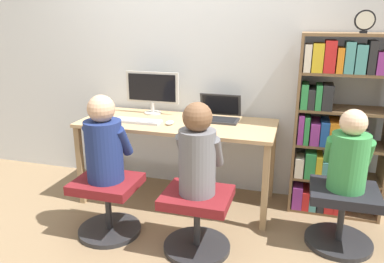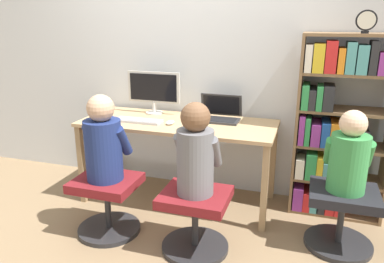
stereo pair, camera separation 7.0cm
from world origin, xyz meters
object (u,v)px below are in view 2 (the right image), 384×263
object	(u,v)px
desktop_monitor	(154,90)
office_chair_side	(341,214)
office_chair_right	(195,217)
desk_clock	(366,21)
bookshelf	(333,128)
keyboard	(138,121)
person_at_monitor	(103,142)
office_chair_left	(107,201)
laptop	(219,115)
person_near_shelf	(349,156)
person_at_laptop	(195,153)

from	to	relation	value
desktop_monitor	office_chair_side	bearing A→B (deg)	-17.81
office_chair_right	desktop_monitor	bearing A→B (deg)	127.38
desk_clock	bookshelf	bearing A→B (deg)	149.89
desktop_monitor	keyboard	world-z (taller)	desktop_monitor
office_chair_right	person_at_monitor	xyz separation A→B (m)	(-0.73, 0.03, 0.49)
office_chair_left	office_chair_right	bearing A→B (deg)	-1.62
laptop	office_chair_side	distance (m)	1.29
keyboard	person_near_shelf	xyz separation A→B (m)	(1.72, -0.22, -0.06)
office_chair_right	person_near_shelf	xyz separation A→B (m)	(1.01, 0.37, 0.46)
desktop_monitor	person_near_shelf	world-z (taller)	desktop_monitor
office_chair_left	office_chair_side	bearing A→B (deg)	11.22
person_near_shelf	person_at_laptop	bearing A→B (deg)	-160.13
person_near_shelf	keyboard	bearing A→B (deg)	172.77
keyboard	office_chair_right	size ratio (longest dim) A/B	0.85
keyboard	desktop_monitor	bearing A→B (deg)	88.25
keyboard	bookshelf	size ratio (longest dim) A/B	0.28
desktop_monitor	person_at_monitor	distance (m)	0.92
desk_clock	person_at_laptop	bearing A→B (deg)	-142.66
office_chair_side	desktop_monitor	bearing A→B (deg)	162.19
keyboard	office_chair_side	world-z (taller)	keyboard
desk_clock	person_at_monitor	bearing A→B (deg)	-156.26
keyboard	desk_clock	distance (m)	1.97
person_at_laptop	office_chair_side	xyz separation A→B (m)	(1.01, 0.36, -0.49)
office_chair_left	desktop_monitor	bearing A→B (deg)	88.09
office_chair_left	bookshelf	xyz separation A→B (m)	(1.65, 0.87, 0.51)
person_at_laptop	person_near_shelf	distance (m)	1.08
person_at_monitor	bookshelf	world-z (taller)	bookshelf
laptop	person_at_monitor	distance (m)	1.08
keyboard	person_at_laptop	distance (m)	0.92
person_at_monitor	person_at_laptop	xyz separation A→B (m)	(0.73, -0.02, 0.01)
keyboard	person_at_laptop	xyz separation A→B (m)	(0.71, -0.58, -0.02)
office_chair_right	person_at_laptop	size ratio (longest dim) A/B	0.75
bookshelf	person_near_shelf	xyz separation A→B (m)	(0.09, -0.52, -0.05)
bookshelf	desktop_monitor	bearing A→B (deg)	179.05
person_at_monitor	bookshelf	bearing A→B (deg)	27.61
desktop_monitor	person_near_shelf	size ratio (longest dim) A/B	0.88
keyboard	office_chair_side	xyz separation A→B (m)	(1.72, -0.22, -0.51)
keyboard	bookshelf	distance (m)	1.66
desk_clock	person_near_shelf	xyz separation A→B (m)	(-0.05, -0.44, -0.90)
bookshelf	person_near_shelf	distance (m)	0.53
desktop_monitor	desk_clock	bearing A→B (deg)	-3.42
desktop_monitor	laptop	bearing A→B (deg)	-4.48
person_at_laptop	person_near_shelf	size ratio (longest dim) A/B	1.11
office_chair_side	office_chair_left	bearing A→B (deg)	-168.78
laptop	office_chair_side	bearing A→B (deg)	-25.20
office_chair_left	bookshelf	distance (m)	1.94
laptop	keyboard	distance (m)	0.72
person_at_laptop	office_chair_side	bearing A→B (deg)	19.67
office_chair_left	bookshelf	bearing A→B (deg)	27.73
bookshelf	office_chair_side	bearing A→B (deg)	-80.27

